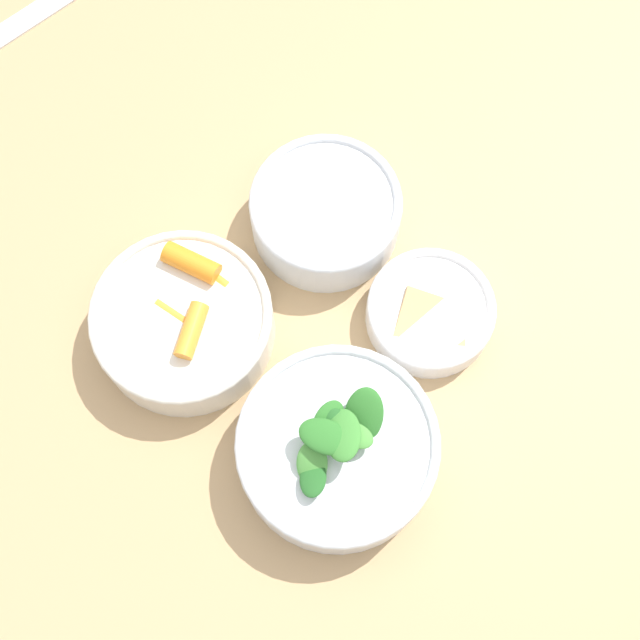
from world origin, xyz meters
The scene contains 7 objects.
ground_plane centered at (0.00, 0.00, 0.00)m, with size 10.00×10.00×0.00m, color gray.
dining_table centered at (0.00, 0.00, 0.67)m, with size 1.22×1.09×0.77m.
bowl_carrots centered at (-0.21, 0.05, 0.80)m, with size 0.18×0.18×0.07m.
bowl_greens centered at (-0.16, -0.15, 0.80)m, with size 0.19×0.19×0.10m.
bowl_beans_hotdog centered at (-0.02, 0.06, 0.79)m, with size 0.16×0.16×0.06m.
bowl_cookies centered at (0.00, -0.09, 0.79)m, with size 0.13×0.13×0.04m.
ruler centered at (-0.14, 0.48, 0.77)m, with size 0.30×0.05×0.00m.
Camera 1 is at (-0.27, -0.27, 1.64)m, focal length 50.00 mm.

